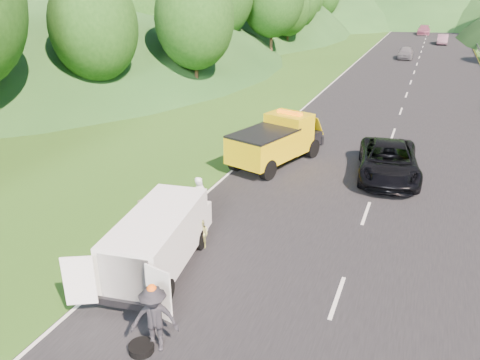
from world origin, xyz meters
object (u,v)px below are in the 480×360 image
at_px(woman, 201,220).
at_px(worker, 157,349).
at_px(passing_suv, 386,177).
at_px(tow_truck, 277,140).
at_px(suitcase, 143,208).
at_px(spare_tire, 142,352).
at_px(white_van, 160,237).
at_px(child, 202,248).

bearing_deg(woman, worker, -155.28).
xyz_separation_m(woman, passing_suv, (6.36, 7.34, 0.00)).
bearing_deg(woman, tow_truck, 1.05).
height_order(suitcase, spare_tire, suitcase).
height_order(tow_truck, passing_suv, tow_truck).
bearing_deg(woman, white_van, -167.14).
height_order(tow_truck, suitcase, tow_truck).
relative_size(suitcase, passing_suv, 0.10).
relative_size(woman, passing_suv, 0.30).
bearing_deg(passing_suv, spare_tire, -114.96).
xyz_separation_m(child, worker, (1.14, -4.95, 0.00)).
distance_m(tow_truck, spare_tire, 14.36).
bearing_deg(suitcase, woman, 10.98).
height_order(white_van, passing_suv, white_van).
distance_m(woman, suitcase, 2.44).
distance_m(tow_truck, child, 9.19).
bearing_deg(passing_suv, white_van, -126.40).
relative_size(child, worker, 0.57).
relative_size(child, spare_tire, 1.65).
bearing_deg(worker, tow_truck, 72.30).
distance_m(white_van, passing_suv, 12.51).
relative_size(white_van, spare_tire, 9.19).
bearing_deg(worker, suitcase, 102.03).
xyz_separation_m(suitcase, spare_tire, (4.20, -6.62, -0.30)).
xyz_separation_m(white_van, child, (0.66, 1.65, -1.14)).
relative_size(tow_truck, passing_suv, 1.07).
xyz_separation_m(spare_tire, passing_suv, (4.54, 14.42, 0.00)).
xyz_separation_m(white_van, suitcase, (-2.71, 3.10, -0.85)).
bearing_deg(tow_truck, passing_suv, 18.58).
relative_size(worker, spare_tire, 2.87).
xyz_separation_m(tow_truck, spare_tire, (1.02, -14.27, -1.25)).
bearing_deg(spare_tire, suitcase, 122.38).
distance_m(tow_truck, white_van, 10.76).
relative_size(woman, child, 1.67).
xyz_separation_m(woman, suitcase, (-2.37, -0.46, 0.30)).
xyz_separation_m(white_van, spare_tire, (1.48, -3.52, -1.14)).
distance_m(suitcase, spare_tire, 7.84).
xyz_separation_m(child, spare_tire, (0.83, -5.17, 0.00)).
bearing_deg(passing_suv, worker, -114.04).
xyz_separation_m(tow_truck, child, (0.20, -9.10, -1.25)).
distance_m(tow_truck, suitcase, 8.33).
relative_size(white_van, child, 5.58).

